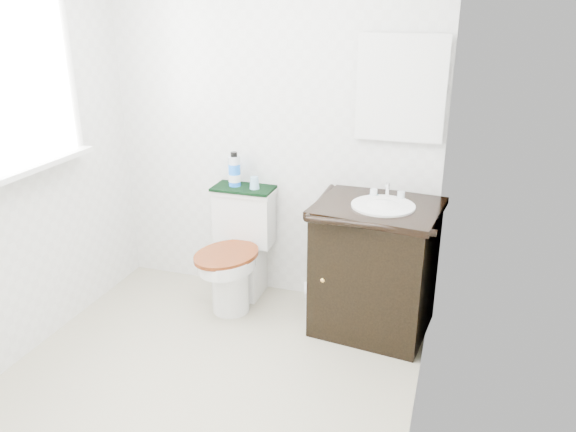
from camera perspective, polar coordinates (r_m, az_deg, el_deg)
The scene contains 12 objects.
floor at distance 3.15m, azimuth -9.10°, elevation -17.04°, with size 2.40×2.40×0.00m, color #A49C84.
wall_back at distance 3.66m, azimuth -1.74°, elevation 9.52°, with size 2.40×2.40×0.00m, color white.
wall_right at distance 2.30m, azimuth 14.37°, elevation 1.96°, with size 2.40×2.40×0.00m, color white.
window at distance 3.35m, azimuth -25.71°, elevation 12.53°, with size 0.02×0.70×0.90m, color white.
mirror at distance 3.42m, azimuth 11.39°, elevation 12.56°, with size 0.50×0.02×0.60m, color silver.
toilet at distance 3.78m, azimuth -5.06°, elevation -3.96°, with size 0.46×0.66×0.76m.
vanity at distance 3.46m, azimuth 8.85°, elevation -4.89°, with size 0.77×0.68×0.92m.
trash_bin at distance 3.56m, azimuth 3.21°, elevation -9.18°, with size 0.23×0.20×0.28m.
towel at distance 3.73m, azimuth -4.56°, elevation 2.83°, with size 0.40×0.22×0.02m, color black.
mouthwash_bottle at distance 3.73m, azimuth -5.46°, elevation 4.62°, with size 0.08×0.08×0.23m.
cup at distance 3.67m, azimuth -3.43°, elevation 3.39°, with size 0.06×0.06×0.08m, color #83B6D7.
soap_bar at distance 3.44m, azimuth 8.75°, elevation 2.14°, with size 0.07×0.04×0.02m, color #196D78.
Camera 1 is at (1.20, -2.19, 1.92)m, focal length 35.00 mm.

